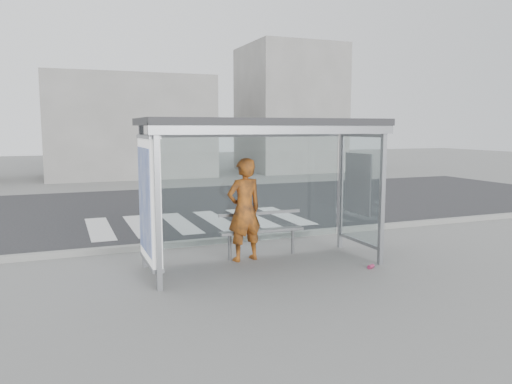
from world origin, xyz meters
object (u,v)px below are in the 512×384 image
person (244,210)px  soda_can (371,267)px  bus_shelter (243,156)px  bench (262,230)px

person → soda_can: (1.88, -1.35, -0.92)m
person → bus_shelter: bearing=56.2°
bus_shelter → bench: bearing=42.4°
person → soda_can: 2.49m
bench → bus_shelter: bearing=-137.6°
bench → soda_can: (1.48, -1.46, -0.48)m
bus_shelter → person: 1.12m
bus_shelter → bench: (0.57, 0.52, -1.47)m
person → soda_can: person is taller
bus_shelter → person: bearing=66.6°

